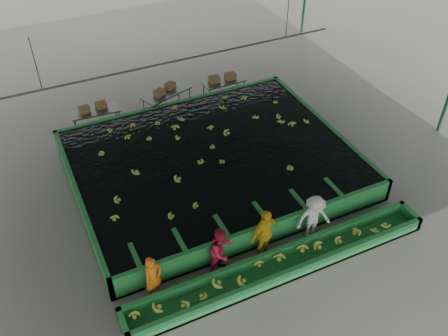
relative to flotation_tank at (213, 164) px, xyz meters
name	(u,v)px	position (x,y,z in m)	size (l,w,h in m)	color
ground	(230,198)	(0.00, -1.50, -0.45)	(80.00, 80.00, 0.00)	slate
shed_roof	(231,73)	(0.00, -1.50, 4.55)	(20.00, 22.00, 0.04)	gray
shed_posts	(231,141)	(0.00, -1.50, 2.05)	(20.00, 22.00, 5.00)	#1E5A36
flotation_tank	(213,164)	(0.00, 0.00, 0.00)	(10.00, 8.00, 0.90)	#227B36
tank_water	(212,155)	(0.00, 0.00, 0.40)	(9.70, 7.70, 0.00)	black
sorting_trough	(282,265)	(0.00, -5.10, -0.20)	(10.00, 1.00, 0.50)	#227B36
cableway_rail	(174,61)	(0.00, 3.50, 2.55)	(0.08, 0.08, 14.00)	#59605B
rail_hanger_left	(36,64)	(-5.00, 3.50, 3.55)	(0.04, 0.04, 2.00)	#59605B
rail_hanger_right	(288,14)	(5.00, 3.50, 3.55)	(0.04, 0.04, 2.00)	#59605B
worker_a	(153,278)	(-3.77, -4.30, 0.33)	(0.57, 0.37, 1.56)	orange
worker_b	(221,251)	(-1.64, -4.30, 0.42)	(0.85, 0.66, 1.74)	#A5162F
worker_c	(265,234)	(-0.20, -4.30, 0.48)	(1.10, 0.46, 1.87)	gold
worker_d	(314,218)	(1.58, -4.30, 0.41)	(1.11, 0.64, 1.71)	silver
packing_table_left	(97,120)	(-3.16, 4.72, 0.00)	(1.97, 0.79, 0.90)	#59605B
packing_table_mid	(167,102)	(-0.05, 4.68, 0.05)	(2.18, 0.87, 0.99)	#59605B
packing_table_right	(224,89)	(2.68, 4.68, -0.01)	(1.92, 0.77, 0.87)	#59605B
box_stack_left	(93,110)	(-3.22, 4.81, 0.45)	(1.16, 0.32, 0.25)	brown
box_stack_mid	(165,92)	(-0.09, 4.76, 0.54)	(1.15, 0.32, 0.25)	brown
box_stack_right	(222,80)	(2.64, 4.77, 0.42)	(1.25, 0.35, 0.27)	brown
floating_bananas	(204,144)	(0.00, 0.80, 0.40)	(9.13, 6.22, 0.12)	#AFC042
trough_bananas	(282,262)	(0.00, -5.10, -0.05)	(9.26, 0.62, 0.12)	#AFC042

